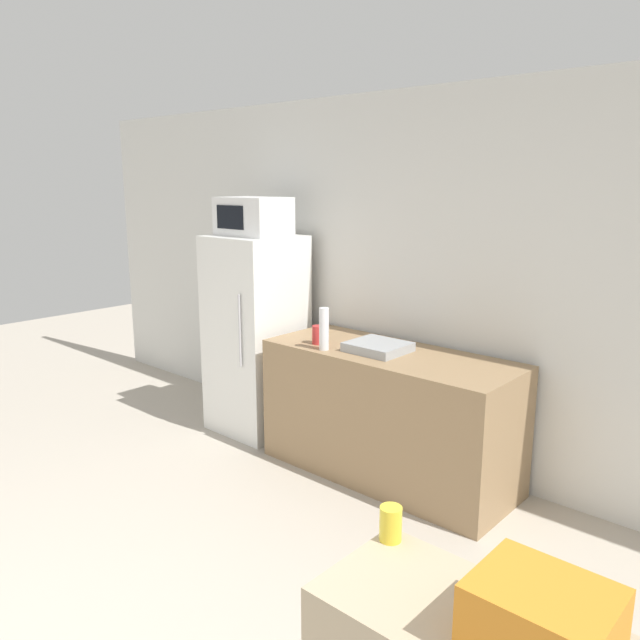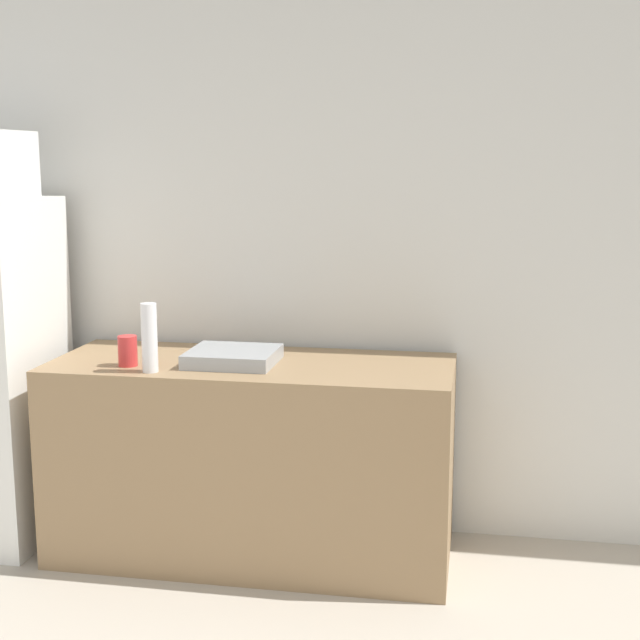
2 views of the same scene
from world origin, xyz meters
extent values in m
cube|color=silver|center=(0.00, 3.26, 1.30)|extent=(8.00, 0.06, 2.60)
cube|color=#937551|center=(-0.22, 2.85, 0.44)|extent=(1.75, 0.69, 0.88)
cube|color=#9EA3A8|center=(-0.30, 2.81, 0.91)|extent=(0.37, 0.34, 0.06)
cylinder|color=silver|center=(-0.59, 2.60, 1.02)|extent=(0.07, 0.07, 0.29)
cylinder|color=red|center=(-0.72, 2.69, 0.94)|extent=(0.08, 0.08, 0.13)
camera|label=1|loc=(2.09, -0.43, 1.99)|focal=35.00mm
camera|label=2|loc=(0.74, -0.80, 1.75)|focal=50.00mm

